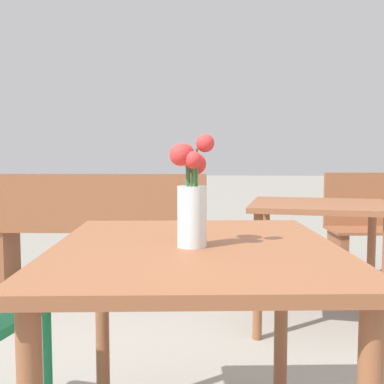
# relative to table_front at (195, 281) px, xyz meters

# --- Properties ---
(table_front) EXTENTS (0.88, 1.04, 0.74)m
(table_front) POSITION_rel_table_front_xyz_m (0.00, 0.00, 0.00)
(table_front) COLOR brown
(table_front) RESTS_ON ground_plane
(flower_vase) EXTENTS (0.12, 0.13, 0.31)m
(flower_vase) POSITION_rel_table_front_xyz_m (-0.01, -0.03, 0.24)
(flower_vase) COLOR silver
(flower_vase) RESTS_ON table_front
(bench_middle) EXTENTS (1.56, 0.45, 0.85)m
(bench_middle) POSITION_rel_table_front_xyz_m (-0.85, 2.08, -0.18)
(bench_middle) COLOR brown
(bench_middle) RESTS_ON ground_plane
(table_back) EXTENTS (0.85, 0.78, 0.71)m
(table_back) POSITION_rel_table_front_xyz_m (0.60, 1.43, -0.05)
(table_back) COLOR brown
(table_back) RESTS_ON ground_plane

